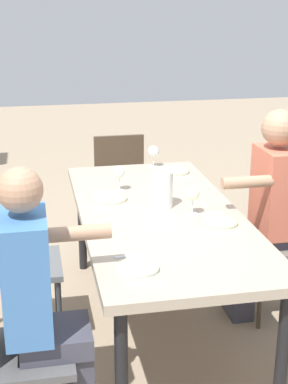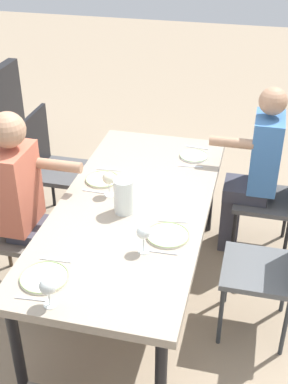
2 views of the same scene
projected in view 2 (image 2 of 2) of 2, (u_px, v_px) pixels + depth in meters
The scene contains 24 objects.
ground_plane at pixel (134, 298), 3.57m from camera, with size 16.00×16.00×0.00m, color gray.
dining_table at pixel (133, 213), 3.19m from camera, with size 2.04×0.92×0.78m.
chair_west_north at pixel (276, 194), 3.78m from camera, with size 0.44×0.44×0.86m.
chair_west_south at pixel (52, 162), 4.11m from camera, with size 0.44×0.44×0.96m.
chair_mid_north at pixel (273, 265), 3.06m from camera, with size 0.44×0.44×0.88m.
chair_mid_south at pixel (2, 221), 3.40m from camera, with size 0.44×0.44×0.96m.
diner_woman_green at pixel (255, 168), 3.71m from camera, with size 0.35×0.49×1.32m.
diner_man_white at pixel (27, 203), 3.27m from camera, with size 0.34×0.50×1.34m.
plate_0 at pixel (194, 156), 3.70m from camera, with size 0.20×0.20×0.02m.
fork_0 at pixel (197, 147), 3.82m from camera, with size 0.02×0.17×0.01m, color silver.
spoon_0 at pixel (191, 166), 3.57m from camera, with size 0.02×0.17×0.01m, color silver.
plate_1 at pixel (102, 179), 3.41m from camera, with size 0.22×0.22×0.02m.
wine_glass_1 at pixel (109, 179), 3.19m from camera, with size 0.08×0.08×0.17m.
fork_1 at pixel (109, 169), 3.54m from camera, with size 0.02×0.17×0.01m, color silver.
spoon_1 at pixel (95, 191), 3.29m from camera, with size 0.02×0.17×0.01m, color silver.
plate_2 at pixel (168, 235), 2.88m from camera, with size 0.24×0.24×0.02m.
wine_glass_2 at pixel (144, 233), 2.70m from camera, with size 0.08×0.08×0.17m.
fork_2 at pixel (173, 221), 3.01m from camera, with size 0.02×0.17×0.01m, color silver.
spoon_2 at pixel (162, 252), 2.76m from camera, with size 0.02×0.17×0.01m, color silver.
plate_3 at pixel (44, 277), 2.57m from camera, with size 0.25×0.25×0.02m.
wine_glass_3 at pixel (48, 287), 2.36m from camera, with size 0.08×0.08×0.16m.
fork_3 at pixel (56, 260), 2.70m from camera, with size 0.02×0.17×0.01m, color silver.
spoon_3 at pixel (32, 299), 2.45m from camera, with size 0.02×0.17×0.01m, color silver.
water_pitcher at pixel (124, 198), 3.05m from camera, with size 0.12×0.12×0.22m.
Camera 2 is at (2.56, 0.69, 2.50)m, focal length 48.02 mm.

